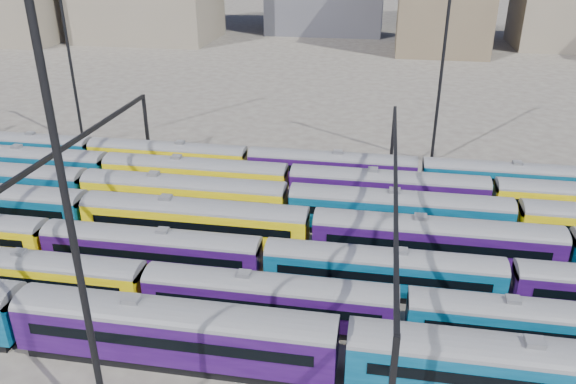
% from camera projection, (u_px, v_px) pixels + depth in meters
% --- Properties ---
extents(ground, '(500.00, 500.00, 0.00)m').
position_uv_depth(ground, '(275.00, 250.00, 49.98)').
color(ground, '#47403C').
rests_on(ground, ground).
extents(rake_0, '(128.76, 3.14, 5.29)m').
position_uv_depth(rake_0, '(342.00, 346.00, 34.30)').
color(rake_0, black).
rests_on(rake_0, ground).
extents(rake_1, '(130.02, 2.72, 4.56)m').
position_uv_depth(rake_1, '(269.00, 295.00, 39.79)').
color(rake_1, black).
rests_on(rake_1, ground).
extents(rake_2, '(93.08, 2.73, 4.58)m').
position_uv_depth(rake_2, '(151.00, 246.00, 45.93)').
color(rake_2, black).
rests_on(rake_2, ground).
extents(rake_3, '(124.85, 3.04, 5.13)m').
position_uv_depth(rake_3, '(311.00, 227.00, 48.36)').
color(rake_3, black).
rests_on(rake_3, ground).
extents(rake_4, '(144.48, 3.02, 5.08)m').
position_uv_depth(rake_4, '(399.00, 208.00, 51.69)').
color(rake_4, black).
rests_on(rake_4, ground).
extents(rake_5, '(120.48, 2.94, 4.94)m').
position_uv_depth(rake_5, '(106.00, 167.00, 60.99)').
color(rake_5, black).
rests_on(rake_5, ground).
extents(rake_6, '(132.54, 2.77, 4.65)m').
position_uv_depth(rake_6, '(168.00, 155.00, 64.74)').
color(rake_6, black).
rests_on(rake_6, ground).
extents(gantry_1, '(0.35, 40.35, 8.03)m').
position_uv_depth(gantry_1, '(55.00, 166.00, 50.19)').
color(gantry_1, black).
rests_on(gantry_1, ground).
extents(gantry_2, '(0.35, 40.35, 8.03)m').
position_uv_depth(gantry_2, '(395.00, 189.00, 45.59)').
color(gantry_2, black).
rests_on(gantry_2, ground).
extents(mast_1, '(1.40, 0.50, 25.60)m').
position_uv_depth(mast_1, '(67.00, 39.00, 68.38)').
color(mast_1, black).
rests_on(mast_1, ground).
extents(mast_2, '(1.40, 0.50, 25.60)m').
position_uv_depth(mast_2, '(70.00, 221.00, 25.20)').
color(mast_2, black).
rests_on(mast_2, ground).
extents(mast_3, '(1.40, 0.50, 25.60)m').
position_uv_depth(mast_3, '(444.00, 47.00, 63.27)').
color(mast_3, black).
rests_on(mast_3, ground).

